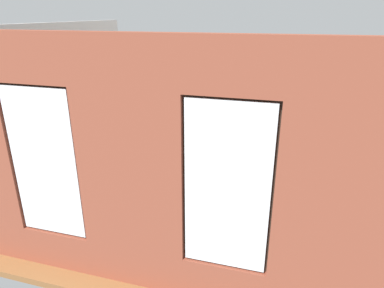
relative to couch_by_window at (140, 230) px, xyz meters
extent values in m
cube|color=brown|center=(-0.24, -2.24, -0.38)|extent=(6.62, 6.53, 0.10)
cube|color=brown|center=(-2.58, 0.65, 1.28)|extent=(1.34, 0.16, 3.22)
cube|color=brown|center=(-0.24, 0.65, 1.28)|extent=(1.34, 0.16, 3.22)
cube|color=brown|center=(-1.41, 0.65, -0.05)|extent=(1.01, 0.16, 0.57)
cube|color=brown|center=(-1.41, 0.65, 2.60)|extent=(1.01, 0.16, 0.59)
cube|color=white|center=(-1.41, 0.69, 1.27)|extent=(0.95, 0.03, 2.00)
cube|color=#38281E|center=(-1.41, 0.63, 1.27)|extent=(1.01, 0.04, 2.06)
cube|color=brown|center=(0.93, 0.65, -0.05)|extent=(1.01, 0.16, 0.57)
cube|color=brown|center=(0.93, 0.65, 2.60)|extent=(1.01, 0.16, 0.59)
cube|color=white|center=(0.93, 0.69, 1.27)|extent=(0.95, 0.03, 2.00)
cube|color=#38281E|center=(0.93, 0.63, 1.27)|extent=(1.01, 0.04, 2.06)
cube|color=tan|center=(-0.24, 0.55, 0.21)|extent=(3.55, 0.24, 0.06)
cube|color=black|center=(-0.24, 0.56, 1.71)|extent=(0.40, 0.03, 0.53)
cube|color=#A33875|center=(-0.24, 0.55, 1.71)|extent=(0.34, 0.01, 0.47)
cube|color=white|center=(2.72, -2.04, 1.28)|extent=(0.10, 5.53, 3.22)
cube|color=black|center=(0.00, -0.05, -0.12)|extent=(2.03, 0.85, 0.42)
cube|color=black|center=(0.00, 0.28, 0.28)|extent=(2.03, 0.24, 0.38)
cube|color=black|center=(-0.91, -0.05, 0.19)|extent=(0.22, 0.85, 0.24)
cube|color=black|center=(0.91, -0.05, 0.19)|extent=(0.22, 0.85, 0.24)
cube|color=black|center=(-0.40, -0.09, 0.15)|extent=(0.73, 0.65, 0.12)
cube|color=black|center=(0.40, -0.09, 0.15)|extent=(0.73, 0.65, 0.12)
cube|color=black|center=(-2.50, -1.78, -0.12)|extent=(0.88, 1.72, 0.42)
cube|color=black|center=(-2.83, -1.78, 0.28)|extent=(0.27, 1.71, 0.38)
cube|color=black|center=(-2.52, -2.53, 0.19)|extent=(0.85, 0.24, 0.24)
cube|color=black|center=(-2.49, -1.04, 0.19)|extent=(0.85, 0.24, 0.24)
cube|color=black|center=(-2.47, -2.10, 0.15)|extent=(0.66, 0.60, 0.12)
cube|color=black|center=(-2.45, -1.47, 0.15)|extent=(0.66, 0.60, 0.12)
cube|color=#A87547|center=(-0.38, -1.95, 0.10)|extent=(1.54, 0.85, 0.04)
cube|color=#A87547|center=(-1.10, -2.31, -0.13)|extent=(0.07, 0.07, 0.41)
cube|color=#A87547|center=(0.33, -2.31, -0.13)|extent=(0.07, 0.07, 0.41)
cube|color=#A87547|center=(-1.10, -1.58, -0.13)|extent=(0.07, 0.07, 0.41)
cube|color=#A87547|center=(0.33, -1.58, -0.13)|extent=(0.07, 0.07, 0.41)
cylinder|color=#33567F|center=(-0.38, -1.95, 0.16)|extent=(0.08, 0.08, 0.09)
cylinder|color=#47423D|center=(-0.50, -1.82, 0.16)|extent=(0.10, 0.10, 0.08)
sphere|color=#3D8E42|center=(-0.50, -1.82, 0.25)|extent=(0.12, 0.12, 0.12)
cube|color=black|center=(0.08, -1.82, 0.13)|extent=(0.16, 0.16, 0.02)
cube|color=#B2B2B7|center=(-0.81, -2.09, 0.13)|extent=(0.06, 0.17, 0.02)
cube|color=#59595B|center=(-0.19, -2.05, 0.13)|extent=(0.16, 0.15, 0.02)
cube|color=black|center=(2.42, -2.72, -0.08)|extent=(0.91, 0.42, 0.50)
cube|color=black|center=(2.42, -2.72, 0.20)|extent=(0.45, 0.20, 0.05)
cube|color=black|center=(2.42, -2.72, 0.25)|extent=(0.06, 0.04, 0.06)
cube|color=black|center=(2.42, -2.72, 0.59)|extent=(1.03, 0.04, 0.61)
cube|color=black|center=(2.42, -2.74, 0.59)|extent=(0.98, 0.01, 0.56)
cylinder|color=olive|center=(-0.02, -4.47, -0.19)|extent=(0.46, 0.46, 0.28)
ellipsoid|color=silver|center=(-0.02, -4.47, 0.13)|extent=(1.02, 1.02, 0.41)
ellipsoid|color=navy|center=(0.06, -4.47, 0.23)|extent=(0.44, 0.44, 0.18)
cylinder|color=#9E5638|center=(-1.05, -3.20, -0.25)|extent=(0.15, 0.15, 0.17)
cylinder|color=brown|center=(-1.05, -3.20, -0.13)|extent=(0.02, 0.02, 0.07)
ellipsoid|color=#1E5B28|center=(-1.05, -3.20, 0.00)|extent=(0.28, 0.28, 0.19)
cylinder|color=brown|center=(2.12, -4.45, -0.14)|extent=(0.33, 0.33, 0.38)
cylinder|color=brown|center=(2.12, -4.45, 0.18)|extent=(0.06, 0.06, 0.25)
cone|color=#337F38|center=(2.27, -4.43, 0.51)|extent=(0.40, 0.16, 0.47)
cone|color=#337F38|center=(2.16, -4.30, 0.49)|extent=(0.21, 0.43, 0.45)
cone|color=#337F38|center=(2.02, -4.36, 0.51)|extent=(0.36, 0.34, 0.47)
cone|color=#337F38|center=(2.00, -4.55, 0.50)|extent=(0.38, 0.34, 0.46)
cone|color=#337F38|center=(2.14, -4.60, 0.50)|extent=(0.16, 0.40, 0.47)
cylinder|color=#47423D|center=(-2.15, -3.09, -0.25)|extent=(0.15, 0.15, 0.16)
cylinder|color=brown|center=(-2.15, -3.09, -0.11)|extent=(0.02, 0.02, 0.11)
ellipsoid|color=#3D8E42|center=(-2.15, -3.09, 0.08)|extent=(0.35, 0.35, 0.28)
cylinder|color=#47423D|center=(-2.70, 0.10, -0.19)|extent=(0.23, 0.23, 0.27)
cylinder|color=brown|center=(-2.70, 0.10, 0.01)|extent=(0.03, 0.03, 0.13)
ellipsoid|color=#1E5B28|center=(-2.70, 0.10, 0.22)|extent=(0.36, 0.36, 0.28)
cylinder|color=#47423D|center=(-1.47, -0.05, -0.15)|extent=(0.29, 0.29, 0.36)
cylinder|color=brown|center=(-1.47, -0.05, 0.30)|extent=(0.05, 0.05, 0.54)
cone|color=#337F38|center=(-1.27, -0.01, 0.85)|extent=(0.55, 0.25, 0.65)
cone|color=#337F38|center=(-1.35, 0.21, 0.77)|extent=(0.40, 0.66, 0.53)
cone|color=#337F38|center=(-1.56, 0.12, 0.85)|extent=(0.39, 0.54, 0.66)
cone|color=#337F38|center=(-1.74, -0.01, 0.78)|extent=(0.66, 0.24, 0.54)
cone|color=#337F38|center=(-1.55, -0.23, 0.85)|extent=(0.37, 0.54, 0.66)
cone|color=#337F38|center=(-1.37, -0.21, 0.86)|extent=(0.39, 0.51, 0.67)
cylinder|color=gray|center=(1.24, 0.10, -0.19)|extent=(0.23, 0.23, 0.29)
cylinder|color=brown|center=(1.24, 0.10, 0.12)|extent=(0.04, 0.04, 0.33)
cone|color=#1E5B28|center=(1.43, 0.07, 0.57)|extent=(0.52, 0.23, 0.65)
cone|color=#1E5B28|center=(1.31, 0.26, 0.58)|extent=(0.33, 0.52, 0.66)
cone|color=#1E5B28|center=(1.13, 0.33, 0.51)|extent=(0.40, 0.63, 0.56)
cone|color=#1E5B28|center=(1.02, 0.10, 0.54)|extent=(0.57, 0.17, 0.61)
cone|color=#1E5B28|center=(1.16, -0.12, 0.53)|extent=(0.35, 0.61, 0.59)
cone|color=#1E5B28|center=(1.41, -0.12, 0.49)|extent=(0.51, 0.61, 0.53)
camera|label=1|loc=(-1.97, 3.96, 3.08)|focal=32.00mm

